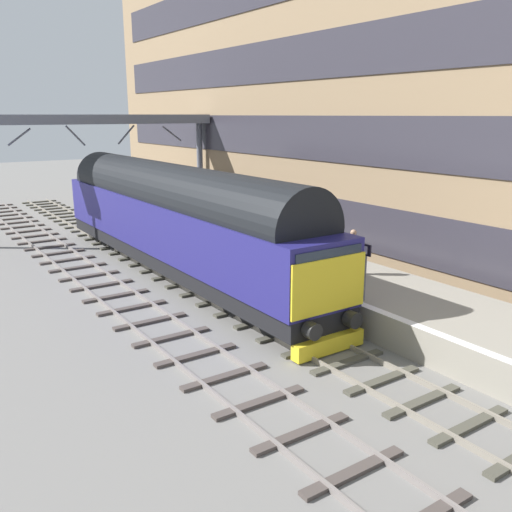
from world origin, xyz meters
TOP-DOWN VIEW (x-y plane):
  - ground_plane at (0.00, 0.00)m, footprint 140.00×140.00m
  - track_main at (0.00, 0.00)m, footprint 2.50×60.00m
  - track_adjacent_west at (-3.23, 0.00)m, footprint 2.50×60.00m
  - station_platform at (3.60, 0.00)m, footprint 4.00×44.00m
  - station_building at (9.41, 5.72)m, footprint 5.13×43.19m
  - diesel_locomotive at (0.00, 5.46)m, footprint 2.74×19.82m
  - platform_number_sign at (2.04, -3.59)m, footprint 0.10×0.44m
  - waiting_passenger at (3.80, -1.24)m, footprint 0.45×0.48m
  - overhead_footbridge at (0.44, 15.09)m, footprint 12.53×2.00m

SIDE VIEW (x-z plane):
  - ground_plane at x=0.00m, z-range 0.00..0.00m
  - track_main at x=0.00m, z-range -0.02..0.13m
  - track_adjacent_west at x=-3.23m, z-range -0.02..0.13m
  - station_platform at x=3.60m, z-range 0.00..1.01m
  - waiting_passenger at x=3.80m, z-range 1.17..2.81m
  - platform_number_sign at x=2.04m, z-range 1.31..3.11m
  - diesel_locomotive at x=0.00m, z-range 0.15..4.83m
  - overhead_footbridge at x=0.44m, z-range 2.69..9.31m
  - station_building at x=9.41m, z-range 0.00..17.98m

